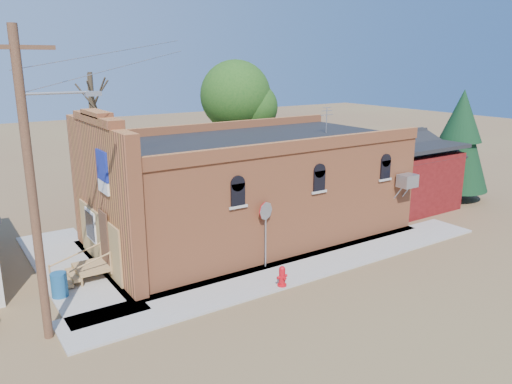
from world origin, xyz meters
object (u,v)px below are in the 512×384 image
fire_hydrant (282,276)px  stop_sign (266,217)px  trash_barrel (59,285)px  brick_bar (246,188)px  utility_pole (33,183)px

fire_hydrant → stop_sign: 2.51m
fire_hydrant → trash_barrel: bearing=158.7°
brick_bar → fire_hydrant: 6.14m
brick_bar → utility_pole: 10.96m
fire_hydrant → stop_sign: size_ratio=0.29×
brick_bar → fire_hydrant: bearing=-109.9°
stop_sign → trash_barrel: (-7.45, 1.86, -1.64)m
utility_pole → fire_hydrant: size_ratio=11.68×
utility_pole → trash_barrel: utility_pole is taller
utility_pole → stop_sign: 8.72m
fire_hydrant → trash_barrel: (-6.95, 3.65, 0.05)m
stop_sign → utility_pole: bearing=-170.0°
stop_sign → brick_bar: bearing=74.0°
fire_hydrant → trash_barrel: trash_barrel is taller
brick_bar → fire_hydrant: size_ratio=21.29×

